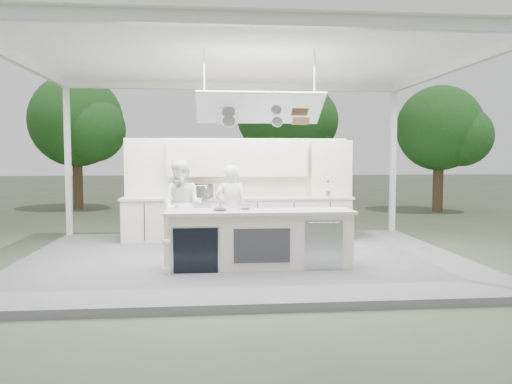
{
  "coord_description": "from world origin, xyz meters",
  "views": [
    {
      "loc": [
        -0.63,
        -9.06,
        1.95
      ],
      "look_at": [
        0.26,
        0.4,
        1.28
      ],
      "focal_mm": 35.0,
      "sensor_mm": 36.0,
      "label": 1
    }
  ],
  "objects": [
    {
      "name": "tree_cluster",
      "position": [
        -0.16,
        9.77,
        3.29
      ],
      "size": [
        19.55,
        9.4,
        5.85
      ],
      "color": "#503C28",
      "rests_on": "ground"
    },
    {
      "name": "toaster_oven",
      "position": [
        -0.86,
        1.7,
        1.22
      ],
      "size": [
        0.62,
        0.52,
        0.29
      ],
      "primitive_type": "imported",
      "rotation": [
        0.0,
        0.0,
        -0.35
      ],
      "color": "silver",
      "rests_on": "back_counter"
    },
    {
      "name": "demo_island",
      "position": [
        0.18,
        -0.91,
        0.6
      ],
      "size": [
        3.1,
        0.79,
        0.95
      ],
      "color": "white",
      "rests_on": "stage_deck"
    },
    {
      "name": "sous_chef",
      "position": [
        -1.16,
        0.78,
        1.0
      ],
      "size": [
        1.05,
        0.95,
        1.77
      ],
      "primitive_type": "imported",
      "rotation": [
        0.0,
        0.0,
        -0.39
      ],
      "color": "white",
      "rests_on": "stage_deck"
    },
    {
      "name": "bowl_large",
      "position": [
        -0.46,
        -0.89,
        1.11
      ],
      "size": [
        0.32,
        0.32,
        0.07
      ],
      "primitive_type": "imported",
      "rotation": [
        0.0,
        0.0,
        0.1
      ],
      "color": "silver",
      "rests_on": "demo_island"
    },
    {
      "name": "back_wall_unit",
      "position": [
        0.44,
        2.11,
        1.57
      ],
      "size": [
        5.05,
        0.48,
        2.25
      ],
      "color": "white",
      "rests_on": "stage_deck"
    },
    {
      "name": "back_counter",
      "position": [
        0.0,
        1.9,
        0.6
      ],
      "size": [
        5.08,
        0.72,
        0.95
      ],
      "color": "white",
      "rests_on": "stage_deck"
    },
    {
      "name": "stage_deck",
      "position": [
        0.0,
        0.0,
        0.06
      ],
      "size": [
        8.0,
        6.0,
        0.12
      ],
      "primitive_type": "cube",
      "color": "slate",
      "rests_on": "ground"
    },
    {
      "name": "tent",
      "position": [
        0.0,
        -0.01,
        3.71
      ],
      "size": [
        8.2,
        6.2,
        3.86
      ],
      "color": "white",
      "rests_on": "ground"
    },
    {
      "name": "ground",
      "position": [
        0.0,
        0.0,
        0.0
      ],
      "size": [
        90.0,
        90.0,
        0.0
      ],
      "primitive_type": "plane",
      "color": "#484F36",
      "rests_on": "ground"
    },
    {
      "name": "bowl_small",
      "position": [
        -0.03,
        -0.7,
        1.11
      ],
      "size": [
        0.29,
        0.29,
        0.07
      ],
      "primitive_type": "imported",
      "rotation": [
        0.0,
        0.0,
        -0.34
      ],
      "color": "#B6B8BD",
      "rests_on": "demo_island"
    },
    {
      "name": "head_chef",
      "position": [
        -0.23,
        0.34,
        0.96
      ],
      "size": [
        0.64,
        0.45,
        1.68
      ],
      "primitive_type": "imported",
      "rotation": [
        0.0,
        0.0,
        3.22
      ],
      "color": "white",
      "rests_on": "stage_deck"
    }
  ]
}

